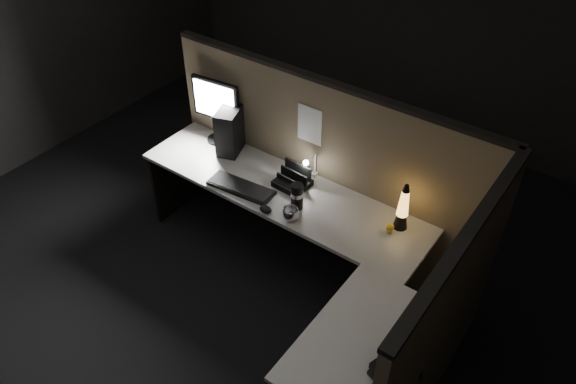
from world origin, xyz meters
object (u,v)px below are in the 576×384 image
Objects in this scene: monitor at (216,105)px; desk_phone at (396,366)px; lava_lamp at (403,210)px; pc_tower at (232,127)px; keyboard at (241,188)px.

desk_phone is at bearing -32.65° from monitor.
monitor is 1.48× the size of lava_lamp.
pc_tower reaches higher than lava_lamp.
keyboard is at bearing -63.07° from pc_tower.
monitor is (-0.17, 0.02, 0.14)m from pc_tower.
pc_tower reaches higher than desk_phone.
monitor is 2.11× the size of desk_phone.
pc_tower is 2.29m from desk_phone.
desk_phone reaches higher than keyboard.
lava_lamp is 1.13m from desk_phone.
keyboard is (0.39, -0.38, -0.17)m from pc_tower.
lava_lamp is (1.53, -0.06, -0.03)m from pc_tower.
lava_lamp is at bearing 10.10° from keyboard.
monitor reaches higher than desk_phone.
monitor reaches higher than keyboard.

